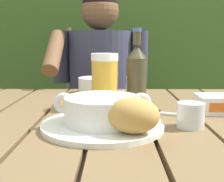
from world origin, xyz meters
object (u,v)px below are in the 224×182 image
(beer_bottle, at_px, (136,74))
(water_glass_small, at_px, (191,115))
(chair_near_diner, at_px, (102,117))
(bread_roll, at_px, (133,115))
(beer_glass, at_px, (105,81))
(table_knife, at_px, (159,112))
(soup_bowl, at_px, (103,109))
(serving_plate, at_px, (103,125))
(butter_tub, at_px, (219,104))
(diner_bowl, at_px, (96,85))
(person_eating, at_px, (99,86))

(beer_bottle, xyz_separation_m, water_glass_small, (0.11, -0.23, -0.07))
(chair_near_diner, height_order, bread_roll, chair_near_diner)
(beer_glass, height_order, beer_bottle, beer_bottle)
(chair_near_diner, distance_m, beer_glass, 0.86)
(beer_bottle, distance_m, table_knife, 0.15)
(soup_bowl, distance_m, beer_glass, 0.21)
(serving_plate, bearing_deg, beer_glass, 90.37)
(soup_bowl, distance_m, bread_roll, 0.10)
(soup_bowl, height_order, butter_tub, soup_bowl)
(serving_plate, xyz_separation_m, beer_bottle, (0.10, 0.24, 0.09))
(beer_glass, bearing_deg, water_glass_small, -43.95)
(water_glass_small, bearing_deg, diner_bowl, 118.84)
(chair_near_diner, height_order, serving_plate, chair_near_diner)
(serving_plate, height_order, water_glass_small, water_glass_small)
(serving_plate, xyz_separation_m, table_knife, (0.15, 0.13, -0.00))
(person_eating, relative_size, water_glass_small, 18.41)
(beer_glass, xyz_separation_m, table_knife, (0.15, -0.07, -0.08))
(water_glass_small, xyz_separation_m, butter_tub, (0.12, 0.15, -0.00))
(person_eating, xyz_separation_m, butter_tub, (0.37, -0.65, 0.05))
(bread_roll, xyz_separation_m, water_glass_small, (0.14, 0.08, -0.02))
(beer_bottle, bearing_deg, bread_roll, -95.52)
(chair_near_diner, relative_size, bread_roll, 8.33)
(butter_tub, bearing_deg, soup_bowl, -155.41)
(bread_roll, height_order, table_knife, bread_roll)
(bread_roll, relative_size, beer_bottle, 0.50)
(butter_tub, bearing_deg, person_eating, 120.08)
(butter_tub, xyz_separation_m, diner_bowl, (-0.37, 0.31, 0.01))
(beer_bottle, distance_m, butter_tub, 0.26)
(serving_plate, relative_size, water_glass_small, 4.42)
(serving_plate, relative_size, diner_bowl, 2.11)
(bread_roll, bearing_deg, butter_tub, 41.00)
(beer_glass, relative_size, butter_tub, 1.31)
(table_knife, bearing_deg, bread_roll, -112.52)
(beer_glass, relative_size, water_glass_small, 2.56)
(person_eating, bearing_deg, chair_near_diner, 89.15)
(chair_near_diner, bearing_deg, butter_tub, -66.33)
(serving_plate, bearing_deg, soup_bowl, 180.00)
(person_eating, xyz_separation_m, bread_roll, (0.11, -0.87, 0.08))
(bread_roll, distance_m, beer_glass, 0.29)
(person_eating, distance_m, beer_glass, 0.60)
(table_knife, bearing_deg, beer_glass, 154.29)
(butter_tub, height_order, table_knife, butter_tub)
(serving_plate, distance_m, butter_tub, 0.36)
(beer_glass, bearing_deg, chair_near_diner, 93.15)
(water_glass_small, bearing_deg, person_eating, 107.81)
(serving_plate, bearing_deg, butter_tub, 24.59)
(soup_bowl, bearing_deg, diner_bowl, 95.57)
(butter_tub, distance_m, table_knife, 0.18)
(person_eating, bearing_deg, beer_bottle, -75.55)
(soup_bowl, relative_size, beer_glass, 1.38)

